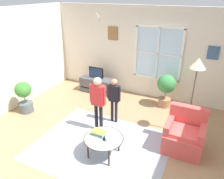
# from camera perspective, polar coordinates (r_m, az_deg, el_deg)

# --- Properties ---
(ground_plane) EXTENTS (6.48, 6.36, 0.02)m
(ground_plane) POSITION_cam_1_polar(r_m,az_deg,el_deg) (4.70, -3.82, -15.42)
(ground_plane) COLOR #9E7A56
(back_wall) EXTENTS (5.88, 0.17, 2.66)m
(back_wall) POSITION_cam_1_polar(r_m,az_deg,el_deg) (6.50, 8.92, 9.60)
(back_wall) COLOR beige
(back_wall) RESTS_ON ground_plane
(area_rug) EXTENTS (2.76, 2.21, 0.01)m
(area_rug) POSITION_cam_1_polar(r_m,az_deg,el_deg) (4.74, -2.92, -14.74)
(area_rug) COLOR #999EAD
(area_rug) RESTS_ON ground_plane
(tv_stand) EXTENTS (1.04, 0.42, 0.48)m
(tv_stand) POSITION_cam_1_polar(r_m,az_deg,el_deg) (6.94, -4.15, 1.24)
(tv_stand) COLOR #4C4C51
(tv_stand) RESTS_ON ground_plane
(television) EXTENTS (0.49, 0.08, 0.36)m
(television) POSITION_cam_1_polar(r_m,az_deg,el_deg) (6.78, -4.27, 4.53)
(television) COLOR #4C4C4C
(television) RESTS_ON tv_stand
(armchair) EXTENTS (0.76, 0.74, 0.87)m
(armchair) POSITION_cam_1_polar(r_m,az_deg,el_deg) (4.73, 18.71, -11.39)
(armchair) COLOR #D14C47
(armchair) RESTS_ON ground_plane
(coffee_table) EXTENTS (0.79, 0.79, 0.42)m
(coffee_table) POSITION_cam_1_polar(r_m,az_deg,el_deg) (4.29, -2.25, -12.99)
(coffee_table) COLOR #99B2B7
(coffee_table) RESTS_ON ground_plane
(book_stack) EXTENTS (0.27, 0.19, 0.08)m
(book_stack) POSITION_cam_1_polar(r_m,az_deg,el_deg) (4.34, -3.54, -11.44)
(book_stack) COLOR #8896C9
(book_stack) RESTS_ON coffee_table
(cup) EXTENTS (0.08, 0.08, 0.10)m
(cup) POSITION_cam_1_polar(r_m,az_deg,el_deg) (4.16, -1.21, -13.04)
(cup) COLOR white
(cup) RESTS_ON coffee_table
(remote_near_books) EXTENTS (0.09, 0.14, 0.02)m
(remote_near_books) POSITION_cam_1_polar(r_m,az_deg,el_deg) (4.31, -2.85, -12.20)
(remote_near_books) COLOR black
(remote_near_books) RESTS_ON coffee_table
(remote_near_cup) EXTENTS (0.09, 0.14, 0.02)m
(remote_near_cup) POSITION_cam_1_polar(r_m,az_deg,el_deg) (4.26, -2.08, -12.70)
(remote_near_cup) COLOR black
(remote_near_cup) RESTS_ON coffee_table
(person_black_shirt) EXTENTS (0.35, 0.16, 1.16)m
(person_black_shirt) POSITION_cam_1_polar(r_m,az_deg,el_deg) (5.14, 0.58, -1.66)
(person_black_shirt) COLOR black
(person_black_shirt) RESTS_ON ground_plane
(person_red_shirt) EXTENTS (0.40, 0.18, 1.34)m
(person_red_shirt) POSITION_cam_1_polar(r_m,az_deg,el_deg) (4.79, -3.74, -2.34)
(person_red_shirt) COLOR black
(person_red_shirt) RESTS_ON ground_plane
(potted_plant_by_window) EXTENTS (0.51, 0.51, 0.95)m
(potted_plant_by_window) POSITION_cam_1_polar(r_m,az_deg,el_deg) (6.10, 14.20, 0.61)
(potted_plant_by_window) COLOR #9E6B4C
(potted_plant_by_window) RESTS_ON ground_plane
(potted_plant_corner) EXTENTS (0.43, 0.43, 0.87)m
(potted_plant_corner) POSITION_cam_1_polar(r_m,az_deg,el_deg) (6.14, -22.39, -1.47)
(potted_plant_corner) COLOR #4C565B
(potted_plant_corner) RESTS_ON ground_plane
(floor_lamp) EXTENTS (0.32, 0.32, 1.80)m
(floor_lamp) POSITION_cam_1_polar(r_m,az_deg,el_deg) (4.72, 21.65, 4.43)
(floor_lamp) COLOR black
(floor_lamp) RESTS_ON ground_plane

